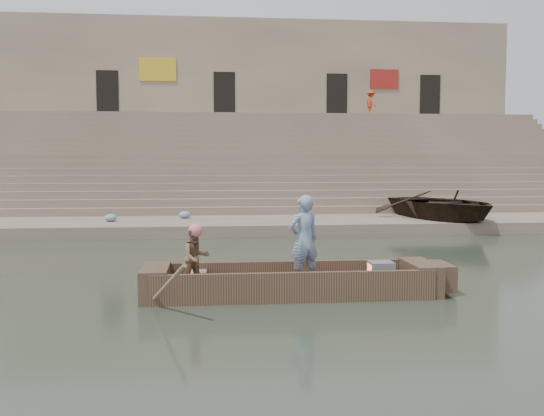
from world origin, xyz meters
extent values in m
plane|color=#2A3528|center=(0.00, 0.00, 0.00)|extent=(120.00, 120.00, 0.00)
cube|color=gray|center=(0.00, 8.00, 0.20)|extent=(32.00, 4.00, 0.40)
cube|color=gray|center=(0.00, 15.50, 1.40)|extent=(32.00, 3.00, 2.80)
cube|color=gray|center=(0.00, 22.50, 2.60)|extent=(32.00, 3.00, 5.20)
cube|color=gray|center=(0.00, 10.25, 0.35)|extent=(32.00, 0.50, 0.70)
cube|color=gray|center=(0.00, 10.75, 0.50)|extent=(32.00, 0.50, 1.00)
cube|color=gray|center=(0.00, 11.25, 0.65)|extent=(32.00, 0.50, 1.30)
cube|color=gray|center=(0.00, 11.75, 0.80)|extent=(32.00, 0.50, 1.60)
cube|color=gray|center=(0.00, 12.25, 0.95)|extent=(32.00, 0.50, 1.90)
cube|color=gray|center=(0.00, 12.75, 1.10)|extent=(32.00, 0.50, 2.20)
cube|color=gray|center=(0.00, 13.25, 1.25)|extent=(32.00, 0.50, 2.50)
cube|color=gray|center=(0.00, 13.75, 1.40)|extent=(32.00, 0.50, 2.80)
cube|color=gray|center=(0.00, 17.25, 1.55)|extent=(32.00, 0.50, 3.10)
cube|color=gray|center=(0.00, 17.75, 1.70)|extent=(32.00, 0.50, 3.40)
cube|color=gray|center=(0.00, 18.25, 1.85)|extent=(32.00, 0.50, 3.70)
cube|color=gray|center=(0.00, 18.75, 2.00)|extent=(32.00, 0.50, 4.00)
cube|color=gray|center=(0.00, 19.25, 2.15)|extent=(32.00, 0.50, 4.30)
cube|color=gray|center=(0.00, 19.75, 2.30)|extent=(32.00, 0.50, 4.60)
cube|color=gray|center=(0.00, 20.25, 2.45)|extent=(32.00, 0.50, 4.90)
cube|color=gray|center=(0.00, 20.75, 2.60)|extent=(32.00, 0.50, 5.20)
cube|color=tan|center=(0.00, 26.50, 5.60)|extent=(32.00, 5.00, 11.20)
cube|color=black|center=(-9.00, 24.05, 6.60)|extent=(1.30, 0.18, 2.60)
cube|color=black|center=(-2.00, 24.05, 6.60)|extent=(1.30, 0.18, 2.60)
cube|color=black|center=(5.00, 24.05, 6.60)|extent=(1.30, 0.18, 2.60)
cube|color=black|center=(11.00, 24.05, 6.60)|extent=(1.30, 0.18, 2.60)
cube|color=gold|center=(-6.00, 23.98, 8.00)|extent=(2.20, 0.10, 1.40)
cube|color=maroon|center=(8.00, 23.98, 7.60)|extent=(1.80, 0.10, 1.20)
cube|color=brown|center=(-1.44, -2.66, 0.11)|extent=(5.00, 1.30, 0.22)
cube|color=brown|center=(-1.44, -3.28, 0.28)|extent=(5.20, 0.12, 0.56)
cube|color=brown|center=(-1.44, -2.04, 0.28)|extent=(5.20, 0.12, 0.56)
cube|color=brown|center=(-3.99, -2.66, 0.30)|extent=(0.50, 1.30, 0.60)
cube|color=brown|center=(1.11, -2.66, 0.30)|extent=(0.50, 1.30, 0.60)
cube|color=brown|center=(1.51, -2.66, 0.32)|extent=(0.35, 0.90, 0.50)
cube|color=#937A5B|center=(-3.19, -2.66, 0.40)|extent=(0.30, 1.20, 0.08)
cylinder|color=#937A5B|center=(-3.84, -3.56, 0.30)|extent=(1.03, 2.10, 1.36)
sphere|color=#E16F76|center=(-3.23, -2.75, 1.28)|extent=(0.26, 0.26, 0.26)
imported|color=navy|center=(-1.18, -2.64, 1.07)|extent=(0.73, 0.61, 1.70)
imported|color=#267441|center=(-3.23, -2.75, 0.78)|extent=(0.67, 0.61, 1.12)
cube|color=slate|center=(0.32, -2.66, 0.42)|extent=(0.46, 0.42, 0.40)
cube|color=#E5593F|center=(0.11, -2.66, 0.42)|extent=(0.04, 0.34, 0.32)
imported|color=#2D2116|center=(5.58, 7.66, 0.93)|extent=(5.00, 5.99, 1.07)
imported|color=#AC3B1D|center=(6.74, 22.32, 5.96)|extent=(0.72, 1.07, 1.53)
ellipsoid|color=#3F5999|center=(-6.44, 7.95, 0.53)|extent=(0.44, 0.44, 0.26)
ellipsoid|color=#3F5999|center=(6.57, 7.91, 0.53)|extent=(0.44, 0.44, 0.26)
ellipsoid|color=#3F5999|center=(-3.89, 8.85, 0.53)|extent=(0.44, 0.44, 0.26)
camera|label=1|loc=(-2.98, -14.14, 2.60)|focal=40.63mm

